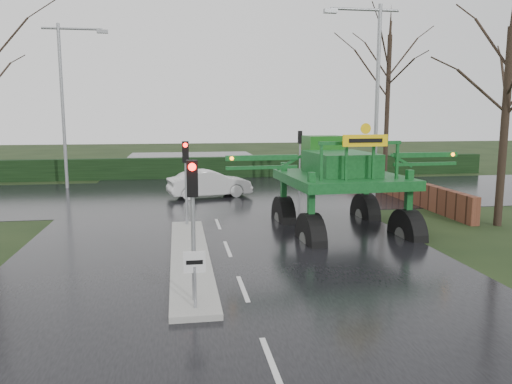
{
  "coord_description": "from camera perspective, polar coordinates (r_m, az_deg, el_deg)",
  "views": [
    {
      "loc": [
        -1.63,
        -12.5,
        4.54
      ],
      "look_at": [
        0.95,
        3.79,
        2.0
      ],
      "focal_mm": 35.0,
      "sensor_mm": 36.0,
      "label": 1
    }
  ],
  "objects": [
    {
      "name": "hedge_row",
      "position": [
        36.73,
        -6.43,
        2.78
      ],
      "size": [
        44.0,
        0.9,
        1.5
      ],
      "primitive_type": "cube",
      "color": "black",
      "rests_on": "ground"
    },
    {
      "name": "brick_wall",
      "position": [
        31.23,
        13.93,
        1.25
      ],
      "size": [
        0.4,
        20.0,
        1.2
      ],
      "primitive_type": "cube",
      "color": "#592D1E",
      "rests_on": "ground"
    },
    {
      "name": "tree_right_near",
      "position": [
        22.7,
        26.73,
        9.49
      ],
      "size": [
        5.6,
        5.6,
        9.64
      ],
      "color": "black",
      "rests_on": "ground"
    },
    {
      "name": "keep_left_sign",
      "position": [
        11.54,
        -7.03,
        -8.88
      ],
      "size": [
        0.5,
        0.07,
        1.35
      ],
      "color": "gray",
      "rests_on": "ground"
    },
    {
      "name": "road_main",
      "position": [
        23.01,
        -4.78,
        -2.64
      ],
      "size": [
        14.0,
        80.0,
        0.02
      ],
      "primitive_type": "cube",
      "color": "black",
      "rests_on": "ground"
    },
    {
      "name": "crop_sprayer",
      "position": [
        18.05,
        6.13,
        2.28
      ],
      "size": [
        9.53,
        6.14,
        5.33
      ],
      "rotation": [
        0.0,
        0.0,
        0.05
      ],
      "color": "black",
      "rests_on": "ground"
    },
    {
      "name": "tree_right_far",
      "position": [
        36.61,
        14.86,
        11.53
      ],
      "size": [
        7.0,
        7.0,
        12.05
      ],
      "color": "black",
      "rests_on": "ground"
    },
    {
      "name": "traffic_signal_mid",
      "position": [
        20.09,
        -8.04,
        3.1
      ],
      "size": [
        0.26,
        0.33,
        3.52
      ],
      "color": "gray",
      "rests_on": "ground"
    },
    {
      "name": "median_island",
      "position": [
        16.13,
        -7.55,
        -7.36
      ],
      "size": [
        1.2,
        10.0,
        0.16
      ],
      "primitive_type": "cube",
      "color": "gray",
      "rests_on": "ground"
    },
    {
      "name": "street_light_left_far",
      "position": [
        33.19,
        -20.79,
        10.7
      ],
      "size": [
        3.85,
        0.3,
        10.0
      ],
      "color": "gray",
      "rests_on": "ground"
    },
    {
      "name": "traffic_signal_near",
      "position": [
        11.66,
        -7.25,
        -0.95
      ],
      "size": [
        0.26,
        0.33,
        3.52
      ],
      "color": "gray",
      "rests_on": "ground"
    },
    {
      "name": "road_cross",
      "position": [
        28.91,
        -5.67,
        -0.31
      ],
      "size": [
        80.0,
        12.0,
        0.02
      ],
      "primitive_type": "cube",
      "color": "black",
      "rests_on": "ground"
    },
    {
      "name": "traffic_signal_far",
      "position": [
        33.57,
        5.04,
        5.39
      ],
      "size": [
        0.26,
        0.33,
        3.52
      ],
      "rotation": [
        0.0,
        0.0,
        3.14
      ],
      "color": "gray",
      "rests_on": "ground"
    },
    {
      "name": "street_light_right",
      "position": [
        26.44,
        13.09,
        11.68
      ],
      "size": [
        3.85,
        0.3,
        10.0
      ],
      "color": "gray",
      "rests_on": "ground"
    },
    {
      "name": "ground",
      "position": [
        13.4,
        -1.51,
        -11.06
      ],
      "size": [
        140.0,
        140.0,
        0.0
      ],
      "primitive_type": "plane",
      "color": "black",
      "rests_on": "ground"
    },
    {
      "name": "white_sedan",
      "position": [
        28.07,
        -5.3,
        -0.59
      ],
      "size": [
        4.84,
        2.54,
        1.52
      ],
      "primitive_type": "imported",
      "rotation": [
        0.0,
        0.0,
        1.78
      ],
      "color": "silver",
      "rests_on": "ground"
    }
  ]
}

